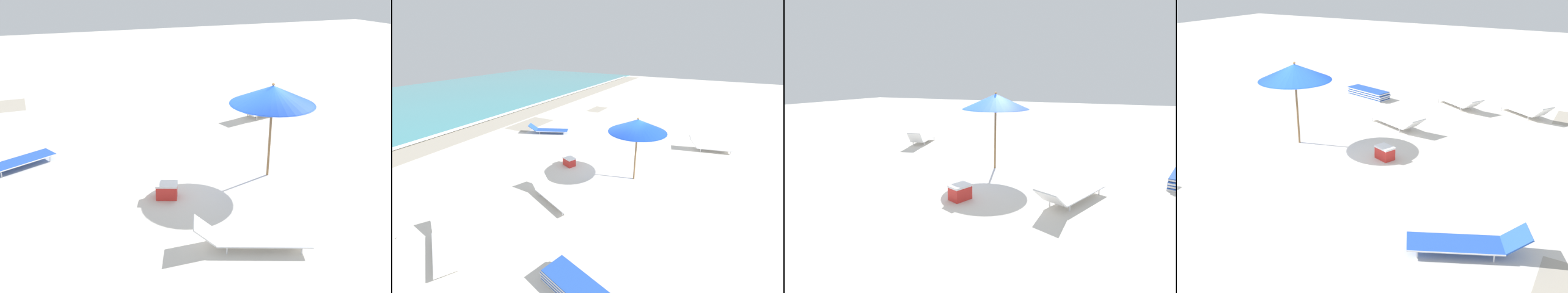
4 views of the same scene
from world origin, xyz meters
TOP-DOWN VIEW (x-y plane):
  - ground_plane at (0.00, 0.01)m, footprint 60.00×60.00m
  - beach_umbrella at (-0.56, -0.98)m, footprint 2.10×2.10m
  - lounger_stack at (-5.89, -1.64)m, footprint 1.08×1.98m
  - sun_lounger_under_umbrella at (-3.19, 0.94)m, footprint 1.41×2.29m
  - sun_lounger_beside_umbrella at (-6.31, 2.01)m, footprint 1.62×2.12m
  - sun_lounger_near_water_left at (2.26, 5.12)m, footprint 1.47×2.25m
  - sun_lounger_mid_beach_solo at (3.81, -3.27)m, footprint 1.04×2.09m
  - cooler_box at (-0.75, 1.82)m, footprint 0.52×0.60m

SIDE VIEW (x-z plane):
  - ground_plane at x=0.00m, z-range -0.16..0.00m
  - lounger_stack at x=-5.89m, z-range 0.00..0.32m
  - cooler_box at x=-0.75m, z-range 0.00..0.37m
  - sun_lounger_near_water_left at x=2.26m, z-range -0.05..0.46m
  - sun_lounger_beside_umbrella at x=-6.31m, z-range -0.05..0.47m
  - sun_lounger_under_umbrella at x=-3.19m, z-range -0.06..0.48m
  - sun_lounger_mid_beach_solo at x=3.81m, z-range -0.09..0.53m
  - beach_umbrella at x=-0.56m, z-range 0.91..3.35m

